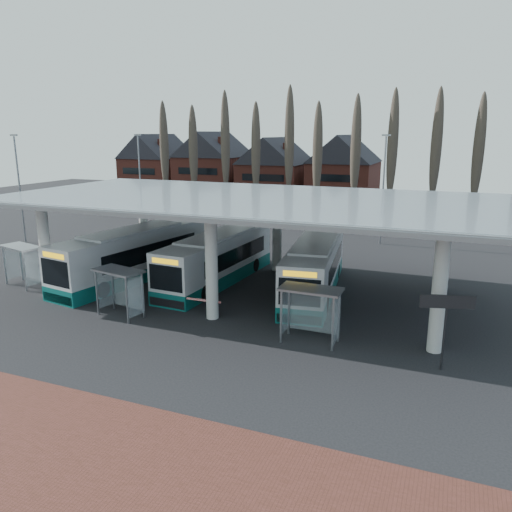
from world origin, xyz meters
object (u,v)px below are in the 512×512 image
at_px(bus_0, 134,255).
at_px(shelter_0, 24,256).
at_px(bus_1, 218,259).
at_px(shelter_2, 311,302).
at_px(shelter_1, 121,282).
at_px(bus_2, 315,268).

xyz_separation_m(bus_0, shelter_0, (-6.11, -4.14, 0.32)).
distance_m(bus_1, shelter_2, 11.80).
height_order(bus_1, shelter_1, bus_1).
distance_m(shelter_0, shelter_2, 21.08).
bearing_deg(bus_1, shelter_0, -151.26).
relative_size(bus_0, bus_1, 1.07).
xyz_separation_m(bus_1, shelter_2, (8.96, -7.67, 0.45)).
distance_m(bus_2, shelter_2, 8.24).
xyz_separation_m(bus_0, shelter_2, (14.88, -6.09, 0.35)).
bearing_deg(shelter_2, shelter_1, -176.96).
bearing_deg(shelter_1, shelter_2, 14.87).
xyz_separation_m(bus_1, bus_2, (6.96, 0.31, -0.01)).
height_order(bus_0, shelter_2, bus_0).
relative_size(bus_2, shelter_2, 4.09).
bearing_deg(shelter_1, bus_0, 132.15).
height_order(shelter_1, shelter_2, shelter_2).
bearing_deg(shelter_1, bus_2, 55.22).
relative_size(bus_1, bus_2, 0.99).
distance_m(bus_1, shelter_0, 13.33).
xyz_separation_m(shelter_1, shelter_2, (11.14, 0.47, 0.07)).
height_order(shelter_0, shelter_2, shelter_2).
height_order(bus_2, shelter_1, bus_2).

